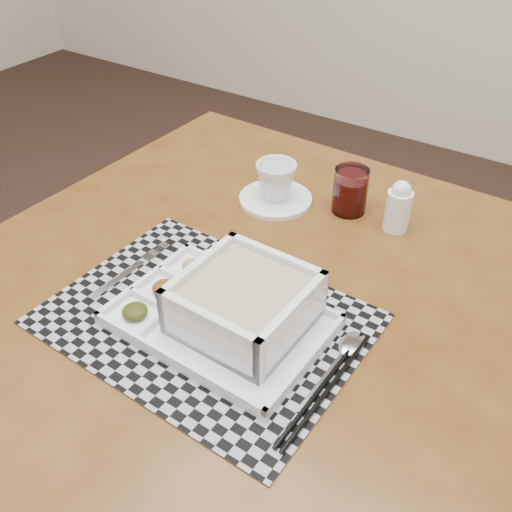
% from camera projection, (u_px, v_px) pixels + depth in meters
% --- Properties ---
extents(dining_table, '(1.04, 1.04, 0.76)m').
position_uv_depth(dining_table, '(256.00, 313.00, 1.02)').
color(dining_table, '#4F270E').
rests_on(dining_table, ground).
extents(placemat, '(0.49, 0.37, 0.00)m').
position_uv_depth(placemat, '(206.00, 319.00, 0.90)').
color(placemat, '#99989F').
rests_on(placemat, dining_table).
extents(serving_tray, '(0.33, 0.23, 0.09)m').
position_uv_depth(serving_tray, '(237.00, 309.00, 0.86)').
color(serving_tray, white).
rests_on(serving_tray, placemat).
extents(fork, '(0.02, 0.19, 0.00)m').
position_uv_depth(fork, '(133.00, 268.00, 0.99)').
color(fork, silver).
rests_on(fork, placemat).
extents(spoon, '(0.04, 0.18, 0.01)m').
position_uv_depth(spoon, '(348.00, 349.00, 0.84)').
color(spoon, silver).
rests_on(spoon, placemat).
extents(chopsticks, '(0.02, 0.24, 0.01)m').
position_uv_depth(chopsticks, '(325.00, 388.00, 0.78)').
color(chopsticks, black).
rests_on(chopsticks, placemat).
extents(saucer, '(0.15, 0.15, 0.01)m').
position_uv_depth(saucer, '(276.00, 199.00, 1.17)').
color(saucer, white).
rests_on(saucer, dining_table).
extents(cup, '(0.10, 0.10, 0.08)m').
position_uv_depth(cup, '(276.00, 181.00, 1.14)').
color(cup, white).
rests_on(cup, saucer).
extents(juice_glass, '(0.07, 0.07, 0.09)m').
position_uv_depth(juice_glass, '(350.00, 192.00, 1.12)').
color(juice_glass, white).
rests_on(juice_glass, dining_table).
extents(creamer_bottle, '(0.05, 0.05, 0.10)m').
position_uv_depth(creamer_bottle, '(398.00, 207.00, 1.07)').
color(creamer_bottle, white).
rests_on(creamer_bottle, dining_table).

